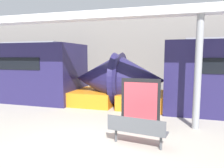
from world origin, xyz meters
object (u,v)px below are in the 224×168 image
Objects in this scene: bench_near at (137,129)px; trash_bin at (142,115)px; poster_board at (140,105)px; support_column_near at (198,73)px.

trash_bin reaches higher than bench_near.
trash_bin is at bearing 101.69° from bench_near.
trash_bin is 0.54m from poster_board.
support_column_near reaches higher than trash_bin.
bench_near is 1.78× the size of trash_bin.
support_column_near is (1.75, 0.93, 1.01)m from poster_board.
support_column_near is at bearing 27.99° from poster_board.
trash_bin is 2.32m from support_column_near.
trash_bin is 0.25× the size of support_column_near.
poster_board is 0.46× the size of support_column_near.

